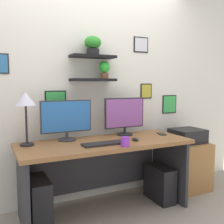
% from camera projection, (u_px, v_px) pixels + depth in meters
% --- Properties ---
extents(ground_plane, '(8.00, 8.00, 0.00)m').
position_uv_depth(ground_plane, '(106.00, 211.00, 2.79)').
color(ground_plane, gray).
extents(back_wall_assembly, '(4.40, 0.24, 2.70)m').
position_uv_depth(back_wall_assembly, '(90.00, 82.00, 3.03)').
color(back_wall_assembly, silver).
rests_on(back_wall_assembly, ground).
extents(desk, '(1.76, 0.68, 0.75)m').
position_uv_depth(desk, '(103.00, 160.00, 2.78)').
color(desk, brown).
rests_on(desk, ground).
extents(monitor_left, '(0.53, 0.18, 0.42)m').
position_uv_depth(monitor_left, '(66.00, 119.00, 2.73)').
color(monitor_left, '#2D2D33').
rests_on(monitor_left, desk).
extents(monitor_right, '(0.49, 0.18, 0.42)m').
position_uv_depth(monitor_right, '(125.00, 115.00, 3.03)').
color(monitor_right, black).
rests_on(monitor_right, desk).
extents(keyboard, '(0.44, 0.14, 0.02)m').
position_uv_depth(keyboard, '(105.00, 144.00, 2.56)').
color(keyboard, black).
rests_on(keyboard, desk).
extents(computer_mouse, '(0.06, 0.09, 0.03)m').
position_uv_depth(computer_mouse, '(135.00, 139.00, 2.74)').
color(computer_mouse, black).
rests_on(computer_mouse, desk).
extents(desk_lamp, '(0.19, 0.19, 0.51)m').
position_uv_depth(desk_lamp, '(26.00, 103.00, 2.48)').
color(desk_lamp, black).
rests_on(desk_lamp, desk).
extents(cell_phone, '(0.10, 0.15, 0.01)m').
position_uv_depth(cell_phone, '(162.00, 134.00, 3.08)').
color(cell_phone, black).
rests_on(cell_phone, desk).
extents(coffee_mug, '(0.08, 0.08, 0.09)m').
position_uv_depth(coffee_mug, '(125.00, 142.00, 2.49)').
color(coffee_mug, purple).
rests_on(coffee_mug, desk).
extents(drawer_cabinet, '(0.44, 0.50, 0.59)m').
position_uv_depth(drawer_cabinet, '(187.00, 165.00, 3.40)').
color(drawer_cabinet, '#9E6B38').
rests_on(drawer_cabinet, ground).
extents(printer, '(0.38, 0.34, 0.17)m').
position_uv_depth(printer, '(187.00, 136.00, 3.36)').
color(printer, black).
rests_on(printer, drawer_cabinet).
extents(computer_tower_left, '(0.18, 0.40, 0.47)m').
position_uv_depth(computer_tower_left, '(39.00, 204.00, 2.44)').
color(computer_tower_left, black).
rests_on(computer_tower_left, ground).
extents(computer_tower_right, '(0.18, 0.40, 0.40)m').
position_uv_depth(computer_tower_right, '(160.00, 183.00, 3.05)').
color(computer_tower_right, black).
rests_on(computer_tower_right, ground).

